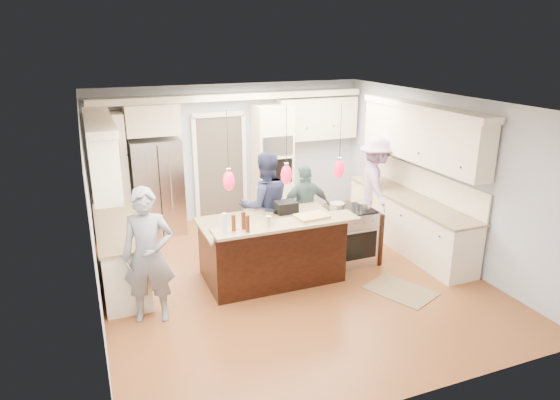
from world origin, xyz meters
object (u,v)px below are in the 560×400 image
Objects in this scene: island_range at (350,235)px; person_bar_end at (149,256)px; kitchen_island at (272,248)px; person_far_left at (265,206)px; refrigerator at (158,187)px.

island_range is 3.37m from person_bar_end.
kitchen_island is 1.16× the size of person_bar_end.
person_far_left reaches higher than kitchen_island.
refrigerator is 1.96× the size of island_range.
refrigerator is at bearing 116.91° from kitchen_island.
person_bar_end is 2.44m from person_far_left.
kitchen_island is (1.30, -2.57, -0.41)m from refrigerator.
person_bar_end reaches higher than refrigerator.
refrigerator is 2.33m from person_far_left.
person_bar_end is at bearing -164.43° from kitchen_island.
refrigerator is at bearing 137.41° from island_range.
person_far_left is (1.49, -1.79, 0.00)m from refrigerator.
person_far_left reaches higher than island_range.
island_range is 1.48m from person_far_left.
person_bar_end is at bearing -100.55° from refrigerator.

